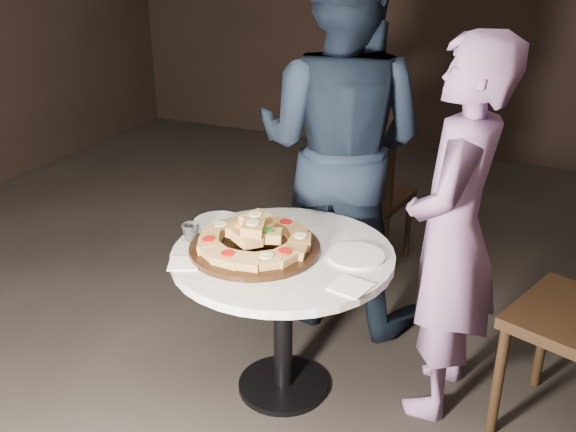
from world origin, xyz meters
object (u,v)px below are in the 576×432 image
at_px(chair_far, 366,190).
at_px(table, 283,279).
at_px(serving_board, 255,248).
at_px(diner_teal, 453,235).
at_px(focaccia_pile, 255,237).
at_px(water_glass, 191,232).
at_px(diner_navy, 340,146).

bearing_deg(chair_far, table, 98.88).
distance_m(table, serving_board, 0.17).
bearing_deg(diner_teal, serving_board, -69.56).
bearing_deg(focaccia_pile, diner_teal, 19.31).
bearing_deg(focaccia_pile, water_glass, -176.13).
height_order(serving_board, diner_navy, diner_navy).
bearing_deg(water_glass, diner_teal, 15.15).
relative_size(serving_board, diner_navy, 0.29).
distance_m(chair_far, diner_navy, 0.64).
bearing_deg(diner_navy, table, 92.20).
bearing_deg(water_glass, chair_far, 74.21).
distance_m(table, diner_navy, 0.77).
height_order(serving_board, chair_far, chair_far).
bearing_deg(focaccia_pile, chair_far, 86.53).
xyz_separation_m(diner_navy, diner_teal, (0.62, -0.48, -0.13)).
height_order(serving_board, water_glass, water_glass).
bearing_deg(water_glass, table, 8.64).
bearing_deg(diner_navy, water_glass, 64.73).
relative_size(diner_navy, diner_teal, 1.17).
xyz_separation_m(focaccia_pile, water_glass, (-0.28, -0.02, -0.02)).
bearing_deg(focaccia_pile, diner_navy, 83.25).
relative_size(table, chair_far, 1.15).
xyz_separation_m(table, water_glass, (-0.38, -0.06, 0.16)).
height_order(table, water_glass, water_glass).
distance_m(focaccia_pile, diner_navy, 0.75).
xyz_separation_m(serving_board, focaccia_pile, (0.00, 0.00, 0.05)).
distance_m(focaccia_pile, chair_far, 1.25).
distance_m(serving_board, diner_teal, 0.76).
relative_size(serving_board, diner_teal, 0.34).
bearing_deg(table, diner_navy, 91.38).
distance_m(diner_navy, diner_teal, 0.80).
bearing_deg(chair_far, water_glass, 81.75).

